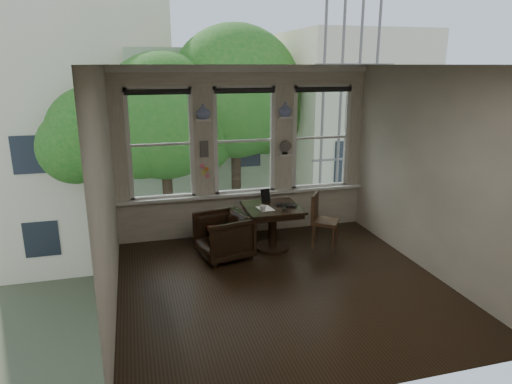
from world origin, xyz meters
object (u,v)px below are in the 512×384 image
object	(u,v)px
laptop	(285,206)
mug	(263,208)
table	(272,228)
armchair_left	(224,236)
side_chair_right	(325,221)

from	to	relation	value
laptop	mug	bearing A→B (deg)	-130.68
table	mug	world-z (taller)	mug
table	armchair_left	distance (m)	0.86
table	mug	xyz separation A→B (m)	(-0.22, -0.20, 0.42)
side_chair_right	laptop	size ratio (longest dim) A/B	2.84
armchair_left	laptop	bearing A→B (deg)	80.74
mug	laptop	bearing A→B (deg)	17.41
side_chair_right	mug	bearing A→B (deg)	127.81
table	laptop	distance (m)	0.44
side_chair_right	mug	size ratio (longest dim) A/B	8.79
armchair_left	laptop	xyz separation A→B (m)	(1.05, 0.05, 0.40)
armchair_left	laptop	world-z (taller)	laptop
laptop	table	bearing A→B (deg)	-165.22
table	mug	size ratio (longest dim) A/B	8.60
table	side_chair_right	size ratio (longest dim) A/B	0.98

